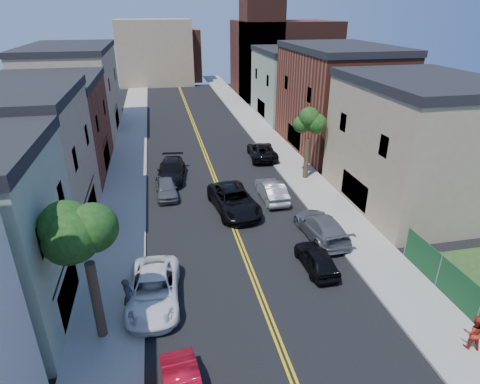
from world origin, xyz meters
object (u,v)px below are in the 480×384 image
white_pickup (154,290)px  silver_car_right (272,190)px  grey_car_right (321,226)px  pedestrian_right (473,332)px  pedestrian_left (128,296)px  dark_car_right_far (262,151)px  black_car_right (316,259)px  grey_car_left (166,188)px  black_suv_lane (234,200)px  black_car_left (171,171)px

white_pickup → silver_car_right: bearing=52.7°
grey_car_right → pedestrian_right: pedestrian_right is taller
grey_car_right → pedestrian_right: 10.85m
white_pickup → pedestrian_right: bearing=-20.1°
white_pickup → pedestrian_left: size_ratio=2.85×
dark_car_right_far → pedestrian_right: size_ratio=3.20×
black_car_right → pedestrian_left: size_ratio=2.01×
white_pickup → dark_car_right_far: size_ratio=1.02×
grey_car_left → silver_car_right: silver_car_right is taller
white_pickup → black_car_right: bearing=10.5°
silver_car_right → pedestrian_right: 17.29m
black_car_right → grey_car_right: bearing=-118.0°
black_suv_lane → pedestrian_left: size_ratio=3.16×
white_pickup → black_car_left: bearing=88.0°
grey_car_left → pedestrian_left: 13.81m
black_car_left → white_pickup: bearing=-88.4°
grey_car_left → black_suv_lane: black_suv_lane is taller
black_car_right → pedestrian_right: bearing=119.9°
grey_car_right → grey_car_left: bearing=-45.0°
dark_car_right_far → pedestrian_left: 24.11m
grey_car_right → silver_car_right: size_ratio=1.15×
dark_car_right_far → grey_car_right: bearing=94.5°
dark_car_right_far → pedestrian_right: (2.71, -26.20, 0.24)m
silver_car_right → dark_car_right_far: silver_car_right is taller
grey_car_right → pedestrian_left: bearing=18.8°
black_car_left → pedestrian_right: 25.53m
pedestrian_left → dark_car_right_far: bearing=-22.4°
white_pickup → grey_car_left: 12.97m
white_pickup → grey_car_left: white_pickup is taller
grey_car_left → black_car_left: 3.55m
black_suv_lane → grey_car_left: bearing=136.5°
pedestrian_left → pedestrian_right: (14.91, -5.41, -0.13)m
pedestrian_left → pedestrian_right: pedestrian_left is taller
grey_car_left → dark_car_right_far: dark_car_right_far is taller
silver_car_right → pedestrian_left: size_ratio=2.39×
white_pickup → black_suv_lane: bearing=61.0°
black_suv_lane → pedestrian_right: size_ratio=3.63×
grey_car_right → silver_car_right: bearing=-79.2°
black_car_left → pedestrian_left: 17.36m
black_car_left → grey_car_right: 15.17m
grey_car_left → dark_car_right_far: 12.19m
grey_car_left → black_car_right: 14.37m
grey_car_right → black_suv_lane: bearing=-48.7°
black_car_right → black_suv_lane: black_suv_lane is taller
grey_car_left → pedestrian_right: (12.56, -19.01, 0.30)m
white_pickup → grey_car_right: bearing=25.8°
pedestrian_right → dark_car_right_far: bearing=-61.8°
grey_car_left → black_car_left: (0.55, 3.51, 0.10)m
grey_car_right → pedestrian_left: 13.16m
silver_car_right → black_suv_lane: (-3.30, -1.34, 0.09)m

